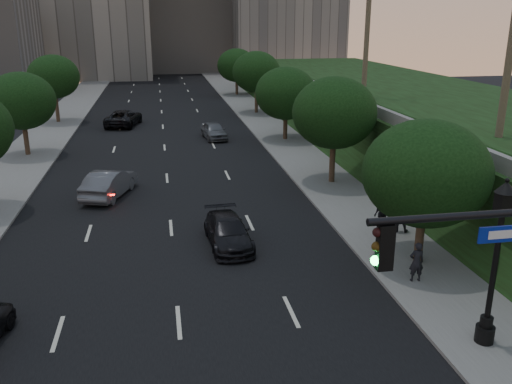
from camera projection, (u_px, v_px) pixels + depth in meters
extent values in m
cube|color=black|center=(165.00, 153.00, 42.14)|extent=(16.00, 140.00, 0.02)
cube|color=slate|center=(293.00, 147.00, 43.85)|extent=(4.50, 140.00, 0.15)
cube|color=slate|center=(26.00, 158.00, 40.40)|extent=(4.50, 140.00, 0.15)
cube|color=black|center=(442.00, 124.00, 43.36)|extent=(18.00, 90.00, 4.00)
cube|color=slate|center=(342.00, 97.00, 41.21)|extent=(0.35, 90.00, 0.70)
cube|color=gray|center=(185.00, 3.00, 106.65)|extent=(22.00, 18.00, 26.00)
cylinder|color=#38281C|center=(420.00, 232.00, 22.83)|extent=(0.36, 0.36, 2.86)
ellipsoid|color=black|center=(426.00, 173.00, 22.03)|extent=(5.20, 5.20, 4.42)
cylinder|color=#38281C|center=(332.00, 159.00, 34.02)|extent=(0.36, 0.36, 3.21)
ellipsoid|color=black|center=(334.00, 113.00, 33.12)|extent=(5.20, 5.20, 4.42)
cylinder|color=#38281C|center=(285.00, 124.00, 46.25)|extent=(0.36, 0.36, 2.86)
ellipsoid|color=black|center=(286.00, 93.00, 45.46)|extent=(5.20, 5.20, 4.42)
cylinder|color=#38281C|center=(256.00, 99.00, 59.32)|extent=(0.36, 0.36, 3.21)
ellipsoid|color=black|center=(256.00, 72.00, 58.42)|extent=(5.20, 5.20, 4.42)
cylinder|color=#38281C|center=(237.00, 85.00, 73.43)|extent=(0.36, 0.36, 2.86)
ellipsoid|color=black|center=(237.00, 65.00, 72.63)|extent=(5.20, 5.20, 4.42)
cylinder|color=#38281C|center=(26.00, 137.00, 40.89)|extent=(0.36, 0.36, 2.99)
ellipsoid|color=black|center=(21.00, 101.00, 40.06)|extent=(5.00, 5.00, 4.25)
cylinder|color=#38281C|center=(57.00, 107.00, 53.97)|extent=(0.36, 0.36, 3.26)
ellipsoid|color=black|center=(53.00, 77.00, 53.06)|extent=(5.00, 5.00, 4.25)
cylinder|color=#4C4233|center=(369.00, 2.00, 41.40)|extent=(0.40, 0.40, 14.50)
cylinder|color=black|center=(495.00, 214.00, 10.85)|extent=(5.40, 0.16, 0.16)
cube|color=black|center=(385.00, 247.00, 10.63)|extent=(0.32, 0.22, 0.95)
sphere|color=black|center=(378.00, 232.00, 10.50)|extent=(0.20, 0.20, 0.20)
sphere|color=#3F2B0A|center=(376.00, 247.00, 10.59)|extent=(0.20, 0.20, 0.20)
sphere|color=#19F24C|center=(375.00, 261.00, 10.68)|extent=(0.20, 0.20, 0.20)
cube|color=#0C229C|center=(510.00, 233.00, 11.06)|extent=(1.40, 0.05, 0.35)
cylinder|color=black|center=(484.00, 336.00, 17.32)|extent=(0.60, 0.60, 0.70)
cylinder|color=black|center=(486.00, 322.00, 17.16)|extent=(0.40, 0.40, 0.40)
cylinder|color=black|center=(495.00, 266.00, 16.57)|extent=(0.18, 0.18, 3.60)
cube|color=black|center=(504.00, 203.00, 15.94)|extent=(0.42, 0.42, 0.70)
cone|color=black|center=(506.00, 187.00, 15.79)|extent=(0.64, 0.64, 0.35)
sphere|color=black|center=(507.00, 180.00, 15.73)|extent=(0.14, 0.14, 0.14)
imported|color=#54565B|center=(109.00, 183.00, 31.77)|extent=(3.15, 5.18, 1.61)
imported|color=black|center=(124.00, 118.00, 52.77)|extent=(3.76, 6.07, 1.57)
imported|color=black|center=(228.00, 232.00, 24.94)|extent=(2.07, 4.61, 1.31)
imported|color=#585B60|center=(214.00, 131.00, 47.08)|extent=(2.25, 4.47, 1.46)
imported|color=black|center=(417.00, 262.00, 21.15)|extent=(0.61, 0.42, 1.63)
imported|color=black|center=(400.00, 213.00, 26.12)|extent=(1.12, 1.01, 1.89)
imported|color=black|center=(382.00, 213.00, 26.29)|extent=(1.08, 0.74, 1.70)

